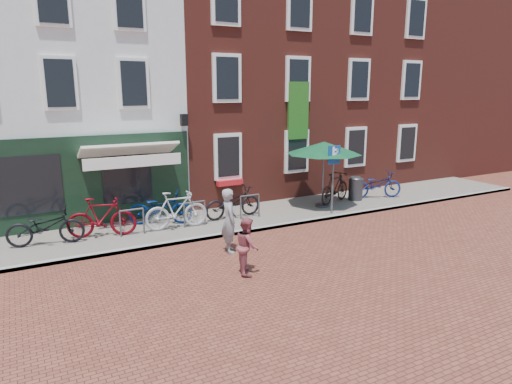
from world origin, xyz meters
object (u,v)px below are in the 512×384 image
litter_bin (356,187)px  bicycle_1 (102,217)px  parasol (324,145)px  bicycle_6 (377,185)px  boy (247,246)px  woman (229,221)px  bicycle_3 (177,210)px  bicycle_0 (45,226)px  bicycle_4 (233,202)px  bicycle_5 (335,188)px  parking_sign (333,167)px  bicycle_2 (160,208)px

litter_bin → bicycle_1: bicycle_1 is taller
parasol → bicycle_1: (-7.94, 0.19, -1.71)m
parasol → bicycle_6: 3.30m
parasol → boy: bearing=-142.0°
woman → bicycle_3: (-0.71, 2.44, -0.20)m
litter_bin → bicycle_0: bearing=-179.6°
woman → bicycle_1: woman is taller
bicycle_4 → bicycle_5: bearing=-93.2°
bicycle_1 → bicycle_6: bearing=-75.3°
bicycle_0 → bicycle_6: size_ratio=1.00×
parasol → bicycle_4: (-3.60, 0.22, -1.77)m
parking_sign → bicycle_4: 3.72m
bicycle_2 → bicycle_6: 8.81m
bicycle_3 → parasol: bearing=-86.1°
parking_sign → bicycle_0: parking_sign is taller
boy → bicycle_2: (-0.77, 4.76, -0.06)m
bicycle_1 → boy: bearing=-132.9°
parking_sign → bicycle_5: 1.87m
boy → bicycle_1: 5.06m
litter_bin → boy: boy is taller
bicycle_1 → bicycle_4: (4.33, 0.03, -0.06)m
litter_bin → bicycle_1: bearing=-179.6°
parasol → boy: (-5.24, -4.10, -1.70)m
litter_bin → bicycle_4: size_ratio=0.50×
bicycle_4 → bicycle_6: bearing=-94.1°
litter_bin → boy: bearing=-148.3°
bicycle_2 → bicycle_4: same height
woman → bicycle_5: (5.74, 2.73, -0.20)m
parasol → bicycle_6: parasol is taller
parking_sign → woman: 5.07m
litter_bin → bicycle_2: (-7.82, 0.41, 0.01)m
bicycle_5 → bicycle_4: bearing=66.2°
bicycle_5 → bicycle_6: (2.03, -0.09, -0.06)m
woman → bicycle_6: 8.21m
boy → bicycle_0: 6.01m
parking_sign → bicycle_1: parking_sign is taller
parking_sign → boy: 6.00m
bicycle_0 → bicycle_6: same height
parasol → bicycle_2: parasol is taller
litter_bin → parking_sign: size_ratio=0.42×
parking_sign → bicycle_5: bearing=48.9°
parasol → bicycle_5: 1.88m
bicycle_5 → bicycle_1: bearing=66.4°
bicycle_5 → parasol: bearing=82.5°
bicycle_0 → bicycle_3: 3.78m
litter_bin → bicycle_3: size_ratio=0.51×
parasol → bicycle_3: (-5.70, -0.07, -1.71)m
litter_bin → boy: size_ratio=0.73×
woman → bicycle_0: woman is taller
litter_bin → bicycle_1: size_ratio=0.51×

